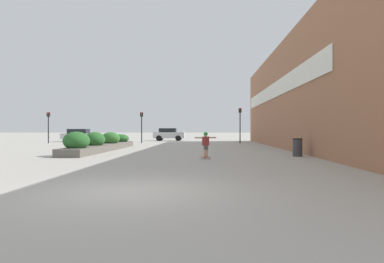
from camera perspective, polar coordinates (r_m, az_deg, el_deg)
ground_plane at (r=8.11m, az=-10.16°, el=-9.71°), size 300.00×300.00×0.00m
building_wall_right at (r=24.04m, az=16.41°, el=6.31°), size 0.67×39.39×7.84m
planter_box at (r=23.65m, az=-14.75°, el=-1.97°), size 1.43×12.34×1.30m
skateboard at (r=16.57m, az=2.28°, el=-4.32°), size 0.48×0.70×0.09m
skateboarder at (r=16.52m, az=2.28°, el=-1.72°), size 1.05×0.54×1.20m
trash_bin at (r=18.81m, az=17.17°, el=-2.54°), size 0.52×0.52×0.95m
car_leftmost at (r=43.18m, az=-3.87°, el=-0.44°), size 3.87×1.92×1.58m
car_center_left at (r=41.21m, az=20.54°, el=-0.48°), size 4.21×1.92×1.64m
car_center_right at (r=42.09m, az=-18.22°, el=-0.56°), size 4.03×1.86×1.48m
traffic_light_left at (r=35.86m, az=-8.40°, el=1.59°), size 0.28×0.30×3.21m
traffic_light_right at (r=35.36m, az=8.02°, el=2.00°), size 0.28×0.30×3.61m
traffic_light_far_left at (r=38.30m, az=-22.83°, el=1.48°), size 0.28×0.30×3.20m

